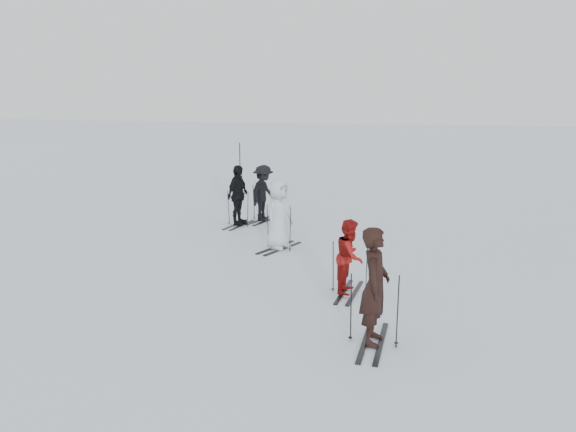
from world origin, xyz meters
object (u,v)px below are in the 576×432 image
object	(u,v)px
skier_uphill_far	(263,194)
piste_marker	(240,164)
skier_near_dark	(375,287)
skier_uphill_left	(238,196)
skier_grey	(279,215)
skier_red	(350,257)

from	to	relation	value
skier_uphill_far	piste_marker	bearing A→B (deg)	40.61
skier_near_dark	skier_uphill_left	world-z (taller)	skier_near_dark
skier_grey	skier_uphill_left	xyz separation A→B (m)	(-1.92, 2.27, 0.02)
skier_uphill_left	piste_marker	distance (m)	7.57
skier_uphill_far	piste_marker	xyz separation A→B (m)	(-2.93, 6.39, 0.05)
skier_red	piste_marker	bearing A→B (deg)	32.09
skier_uphill_far	piste_marker	distance (m)	7.03
skier_uphill_far	piste_marker	world-z (taller)	piste_marker
skier_red	skier_grey	world-z (taller)	skier_grey
skier_uphill_left	piste_marker	size ratio (longest dim) A/B	0.99
skier_grey	skier_uphill_far	xyz separation A→B (m)	(-1.32, 3.08, -0.02)
skier_red	piste_marker	xyz separation A→B (m)	(-6.55, 12.41, 0.18)
skier_red	skier_grey	bearing A→B (deg)	42.21
skier_uphill_far	piste_marker	size ratio (longest dim) A/B	0.94
skier_uphill_far	skier_uphill_left	bearing A→B (deg)	159.67
skier_red	skier_uphill_left	xyz separation A→B (m)	(-4.21, 5.21, 0.16)
skier_grey	piste_marker	xyz separation A→B (m)	(-4.26, 9.47, 0.03)
skier_uphill_left	skier_uphill_far	world-z (taller)	skier_uphill_left
skier_near_dark	skier_grey	bearing A→B (deg)	31.38
skier_near_dark	skier_uphill_left	size ratio (longest dim) A/B	1.05
skier_uphill_left	skier_uphill_far	distance (m)	1.00
skier_near_dark	piste_marker	size ratio (longest dim) A/B	1.04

